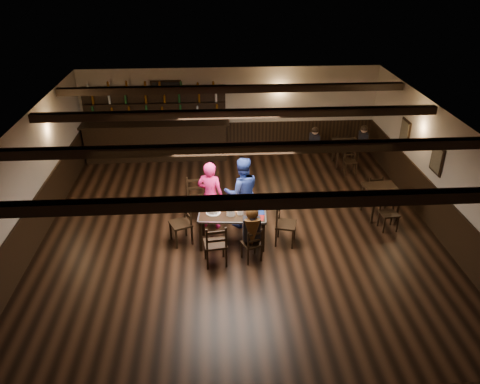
{
  "coord_description": "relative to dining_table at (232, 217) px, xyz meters",
  "views": [
    {
      "loc": [
        -0.57,
        -8.84,
        5.85
      ],
      "look_at": [
        0.0,
        0.2,
        1.08
      ],
      "focal_mm": 35.0,
      "sensor_mm": 36.0,
      "label": 1
    }
  ],
  "objects": [
    {
      "name": "ground",
      "position": [
        0.19,
        0.17,
        -0.66
      ],
      "size": [
        10.0,
        10.0,
        0.0
      ],
      "primitive_type": "plane",
      "color": "black",
      "rests_on": "ground"
    },
    {
      "name": "room_shell",
      "position": [
        0.2,
        0.21,
        1.08
      ],
      "size": [
        9.02,
        10.02,
        2.71
      ],
      "color": "#BDB29C",
      "rests_on": "ground"
    },
    {
      "name": "dining_table",
      "position": [
        0.0,
        0.0,
        0.0
      ],
      "size": [
        1.52,
        0.85,
        0.75
      ],
      "color": "black",
      "rests_on": "ground"
    },
    {
      "name": "chair_near_left",
      "position": [
        -0.37,
        -0.8,
        -0.1
      ],
      "size": [
        0.5,
        0.48,
        0.96
      ],
      "color": "black",
      "rests_on": "ground"
    },
    {
      "name": "chair_near_right",
      "position": [
        0.39,
        -0.7,
        -0.2
      ],
      "size": [
        0.47,
        0.46,
        0.79
      ],
      "color": "black",
      "rests_on": "ground"
    },
    {
      "name": "chair_end_left",
      "position": [
        -1.05,
        0.14,
        -0.1
      ],
      "size": [
        0.56,
        0.57,
        0.95
      ],
      "color": "black",
      "rests_on": "ground"
    },
    {
      "name": "chair_end_right",
      "position": [
        1.09,
        -0.05,
        -0.1
      ],
      "size": [
        0.53,
        0.55,
        0.96
      ],
      "color": "black",
      "rests_on": "ground"
    },
    {
      "name": "chair_far_pushed",
      "position": [
        -0.79,
        1.21,
        -0.06
      ],
      "size": [
        0.54,
        0.52,
        1.03
      ],
      "color": "black",
      "rests_on": "ground"
    },
    {
      "name": "woman_pink",
      "position": [
        -0.46,
        0.73,
        0.16
      ],
      "size": [
        0.69,
        0.56,
        1.65
      ],
      "primitive_type": "imported",
      "rotation": [
        0.0,
        0.0,
        2.83
      ],
      "color": "#FF22A8",
      "rests_on": "ground"
    },
    {
      "name": "man_blue",
      "position": [
        0.26,
        0.78,
        0.19
      ],
      "size": [
        0.9,
        0.74,
        1.71
      ],
      "primitive_type": "imported",
      "rotation": [
        0.0,
        0.0,
        3.26
      ],
      "color": "navy",
      "rests_on": "ground"
    },
    {
      "name": "seated_person",
      "position": [
        0.37,
        -0.65,
        0.19
      ],
      "size": [
        0.35,
        0.53,
        0.86
      ],
      "color": "black",
      "rests_on": "ground"
    },
    {
      "name": "cake",
      "position": [
        -0.41,
        0.06,
        0.13
      ],
      "size": [
        0.31,
        0.31,
        0.1
      ],
      "color": "white",
      "rests_on": "dining_table"
    },
    {
      "name": "plate_stack_a",
      "position": [
        -0.03,
        -0.04,
        0.18
      ],
      "size": [
        0.19,
        0.19,
        0.18
      ],
      "primitive_type": "cylinder",
      "color": "white",
      "rests_on": "dining_table"
    },
    {
      "name": "plate_stack_b",
      "position": [
        0.17,
        -0.0,
        0.18
      ],
      "size": [
        0.15,
        0.15,
        0.17
      ],
      "primitive_type": "cylinder",
      "color": "white",
      "rests_on": "dining_table"
    },
    {
      "name": "tea_light",
      "position": [
        0.07,
        0.12,
        0.11
      ],
      "size": [
        0.05,
        0.05,
        0.06
      ],
      "color": "#A5A8AD",
      "rests_on": "dining_table"
    },
    {
      "name": "salt_shaker",
      "position": [
        0.35,
        -0.06,
        0.14
      ],
      "size": [
        0.04,
        0.04,
        0.1
      ],
      "primitive_type": "cylinder",
      "color": "silver",
      "rests_on": "dining_table"
    },
    {
      "name": "pepper_shaker",
      "position": [
        0.45,
        -0.12,
        0.13
      ],
      "size": [
        0.03,
        0.03,
        0.08
      ],
      "primitive_type": "cylinder",
      "color": "#A5A8AD",
      "rests_on": "dining_table"
    },
    {
      "name": "drink_glass",
      "position": [
        0.37,
        0.12,
        0.14
      ],
      "size": [
        0.06,
        0.06,
        0.1
      ],
      "primitive_type": "cylinder",
      "color": "silver",
      "rests_on": "dining_table"
    },
    {
      "name": "menu_red",
      "position": [
        0.49,
        -0.18,
        0.09
      ],
      "size": [
        0.39,
        0.31,
        0.0
      ],
      "primitive_type": "cube",
      "rotation": [
        0.0,
        0.0,
        -0.24
      ],
      "color": "maroon",
      "rests_on": "dining_table"
    },
    {
      "name": "menu_blue",
      "position": [
        0.53,
        0.02,
        0.09
      ],
      "size": [
        0.33,
        0.24,
        0.0
      ],
      "primitive_type": "cube",
      "rotation": [
        0.0,
        0.0,
        0.04
      ],
      "color": "navy",
      "rests_on": "dining_table"
    },
    {
      "name": "bar_counter",
      "position": [
        -2.08,
        4.89,
        0.06
      ],
      "size": [
        4.44,
        0.7,
        2.2
      ],
      "color": "black",
      "rests_on": "ground"
    },
    {
      "name": "back_table_a",
      "position": [
        3.62,
        0.98,
        -0.02
      ],
      "size": [
        0.83,
        0.83,
        0.75
      ],
      "color": "black",
      "rests_on": "ground"
    },
    {
      "name": "back_table_b",
      "position": [
        3.55,
        3.96,
        -0.02
      ],
      "size": [
        0.73,
        0.73,
        0.75
      ],
      "color": "black",
      "rests_on": "ground"
    },
    {
      "name": "bg_patron_left",
      "position": [
        2.62,
        4.06,
        0.16
      ],
      "size": [
        0.26,
        0.37,
        0.72
      ],
      "color": "black",
      "rests_on": "ground"
    },
    {
      "name": "bg_patron_right",
      "position": [
        4.08,
        4.08,
        0.17
      ],
      "size": [
        0.26,
        0.38,
        0.73
      ],
      "color": "black",
      "rests_on": "ground"
    }
  ]
}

